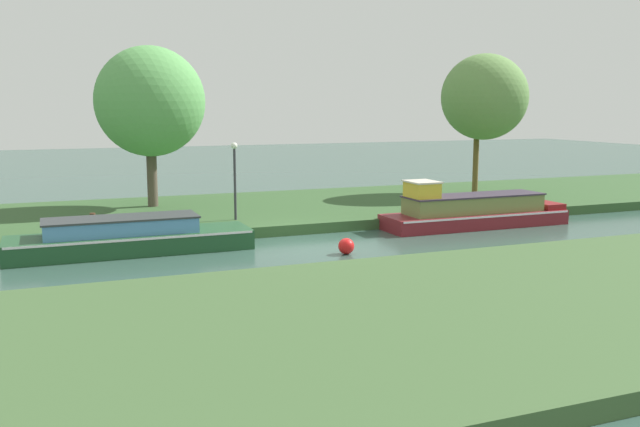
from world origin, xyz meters
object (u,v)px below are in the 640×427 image
(forest_barge, at_px, (129,238))
(channel_buoy, at_px, (346,246))
(lamp_post, at_px, (235,172))
(willow_tree_centre, at_px, (484,97))
(maroon_narrowboat, at_px, (473,211))
(willow_tree_left, at_px, (150,102))
(mooring_post_near, at_px, (93,224))

(forest_barge, height_order, channel_buoy, forest_barge)
(forest_barge, distance_m, lamp_post, 5.38)
(lamp_post, bearing_deg, willow_tree_centre, 13.42)
(forest_barge, distance_m, channel_buoy, 7.05)
(maroon_narrowboat, distance_m, willow_tree_centre, 8.71)
(lamp_post, bearing_deg, willow_tree_left, 117.68)
(channel_buoy, bearing_deg, mooring_post_near, 149.24)
(forest_barge, relative_size, lamp_post, 2.61)
(maroon_narrowboat, xyz_separation_m, channel_buoy, (-6.74, -2.83, -0.34))
(mooring_post_near, xyz_separation_m, channel_buoy, (7.44, -4.43, -0.50))
(maroon_narrowboat, xyz_separation_m, willow_tree_left, (-11.30, 7.31, 4.28))
(maroon_narrowboat, bearing_deg, forest_barge, -180.00)
(forest_barge, height_order, mooring_post_near, forest_barge)
(forest_barge, relative_size, mooring_post_near, 10.59)
(forest_barge, relative_size, willow_tree_left, 1.13)
(lamp_post, distance_m, mooring_post_near, 5.60)
(willow_tree_centre, xyz_separation_m, mooring_post_near, (-18.66, -4.33, -4.37))
(willow_tree_left, xyz_separation_m, lamp_post, (2.40, -4.57, -2.63))
(forest_barge, bearing_deg, lamp_post, 32.60)
(maroon_narrowboat, bearing_deg, mooring_post_near, 173.56)
(willow_tree_left, height_order, mooring_post_near, willow_tree_left)
(maroon_narrowboat, xyz_separation_m, lamp_post, (-8.91, 2.74, 1.65))
(channel_buoy, bearing_deg, willow_tree_left, 114.24)
(channel_buoy, bearing_deg, forest_barge, 156.31)
(mooring_post_near, bearing_deg, lamp_post, 12.18)
(maroon_narrowboat, height_order, mooring_post_near, maroon_narrowboat)
(lamp_post, xyz_separation_m, channel_buoy, (2.17, -5.57, -1.99))
(lamp_post, bearing_deg, maroon_narrowboat, -17.09)
(forest_barge, distance_m, willow_tree_centre, 19.21)
(channel_buoy, bearing_deg, willow_tree_centre, 37.99)
(forest_barge, bearing_deg, willow_tree_centre, 18.56)
(maroon_narrowboat, height_order, channel_buoy, maroon_narrowboat)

